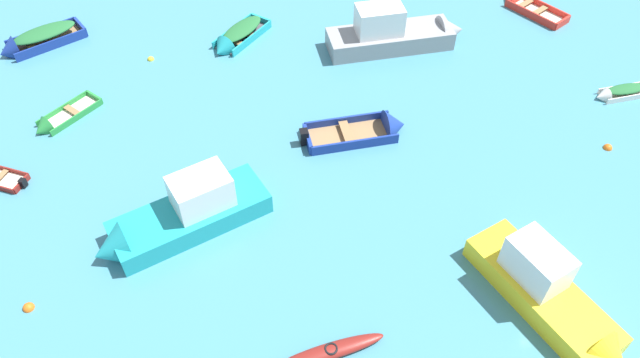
{
  "coord_description": "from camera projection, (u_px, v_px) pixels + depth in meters",
  "views": [
    {
      "loc": [
        -3.63,
        2.49,
        18.05
      ],
      "look_at": [
        0.0,
        18.76,
        0.15
      ],
      "focal_mm": 33.53,
      "sensor_mm": 36.0,
      "label": 1
    }
  ],
  "objects": [
    {
      "name": "motor_launch_yellow_near_camera",
      "position": [
        552.0,
        297.0,
        19.99
      ],
      "size": [
        3.74,
        6.66,
        2.56
      ],
      "color": "yellow",
      "rests_on": "ground_plane"
    },
    {
      "name": "rowboat_red_back_row_left",
      "position": [
        522.0,
        3.0,
        33.64
      ],
      "size": [
        2.92,
        3.96,
        1.24
      ],
      "color": "beige",
      "rests_on": "ground_plane"
    },
    {
      "name": "motor_launch_turquoise_far_right",
      "position": [
        178.0,
        217.0,
        22.35
      ],
      "size": [
        6.94,
        3.95,
        2.63
      ],
      "color": "teal",
      "rests_on": "ground_plane"
    },
    {
      "name": "mooring_buoy_near_foreground",
      "position": [
        607.0,
        148.0,
        25.92
      ],
      "size": [
        0.39,
        0.39,
        0.39
      ],
      "primitive_type": "sphere",
      "color": "orange",
      "rests_on": "ground_plane"
    },
    {
      "name": "mooring_buoy_between_boats_right",
      "position": [
        151.0,
        60.0,
        30.33
      ],
      "size": [
        0.34,
        0.34,
        0.34
      ],
      "primitive_type": "sphere",
      "color": "yellow",
      "rests_on": "ground_plane"
    },
    {
      "name": "rowboat_green_outer_right",
      "position": [
        53.0,
        123.0,
        26.8
      ],
      "size": [
        3.14,
        2.88,
        1.01
      ],
      "color": "beige",
      "rests_on": "ground_plane"
    },
    {
      "name": "motor_launch_grey_far_left",
      "position": [
        398.0,
        33.0,
        30.59
      ],
      "size": [
        7.18,
        2.07,
        2.69
      ],
      "color": "gray",
      "rests_on": "ground_plane"
    },
    {
      "name": "rowboat_deep_blue_cluster_inner",
      "position": [
        32.0,
        42.0,
        30.76
      ],
      "size": [
        4.51,
        3.13,
        1.39
      ],
      "color": "#99754C",
      "rests_on": "ground_plane"
    },
    {
      "name": "mooring_buoy_far_field",
      "position": [
        29.0,
        308.0,
        20.53
      ],
      "size": [
        0.4,
        0.4,
        0.4
      ],
      "primitive_type": "sphere",
      "color": "orange",
      "rests_on": "ground_plane"
    },
    {
      "name": "rowboat_white_near_right",
      "position": [
        618.0,
        93.0,
        28.14
      ],
      "size": [
        2.73,
        0.92,
        0.77
      ],
      "color": "beige",
      "rests_on": "ground_plane"
    },
    {
      "name": "rowboat_turquoise_foreground_center",
      "position": [
        235.0,
        38.0,
        31.06
      ],
      "size": [
        3.61,
        3.59,
        1.25
      ],
      "color": "#4C4C51",
      "rests_on": "ground_plane"
    },
    {
      "name": "rowboat_deep_blue_center",
      "position": [
        375.0,
        129.0,
        26.41
      ],
      "size": [
        4.74,
        1.7,
        1.52
      ],
      "color": "#99754C",
      "rests_on": "ground_plane"
    },
    {
      "name": "kayak_maroon_far_back",
      "position": [
        331.0,
        351.0,
        19.27
      ],
      "size": [
        3.68,
        0.92,
        0.35
      ],
      "color": "maroon",
      "rests_on": "ground_plane"
    }
  ]
}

